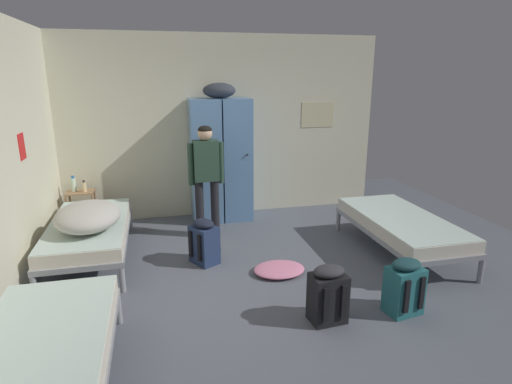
% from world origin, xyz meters
% --- Properties ---
extents(ground_plane, '(7.79, 7.79, 0.00)m').
position_xyz_m(ground_plane, '(0.00, 0.00, 0.00)').
color(ground_plane, '#565B66').
extents(room_backdrop, '(4.99, 4.92, 2.78)m').
position_xyz_m(room_backdrop, '(-1.21, 1.25, 1.39)').
color(room_backdrop, beige).
rests_on(room_backdrop, ground_plane).
extents(locker_bank, '(0.90, 0.55, 2.07)m').
position_xyz_m(locker_bank, '(-0.09, 2.15, 0.97)').
color(locker_bank, '#5B84B2').
rests_on(locker_bank, ground_plane).
extents(shelf_unit, '(0.38, 0.30, 0.57)m').
position_xyz_m(shelf_unit, '(-2.14, 2.17, 0.35)').
color(shelf_unit, '#99704C').
rests_on(shelf_unit, ground_plane).
extents(bed_right, '(0.90, 1.90, 0.49)m').
position_xyz_m(bed_right, '(1.89, 0.32, 0.38)').
color(bed_right, gray).
rests_on(bed_right, ground_plane).
extents(bed_left_front, '(0.90, 1.90, 0.49)m').
position_xyz_m(bed_left_front, '(-1.89, -1.41, 0.38)').
color(bed_left_front, gray).
rests_on(bed_left_front, ground_plane).
extents(bed_left_rear, '(0.90, 1.90, 0.49)m').
position_xyz_m(bed_left_rear, '(-1.89, 1.02, 0.38)').
color(bed_left_rear, gray).
rests_on(bed_left_rear, ground_plane).
extents(bedding_heap, '(0.72, 0.89, 0.30)m').
position_xyz_m(bedding_heap, '(-1.84, 0.77, 0.64)').
color(bedding_heap, '#B7B2A8').
rests_on(bedding_heap, bed_left_rear).
extents(person_traveler, '(0.49, 0.21, 1.54)m').
position_xyz_m(person_traveler, '(-0.40, 1.47, 0.93)').
color(person_traveler, black).
rests_on(person_traveler, ground_plane).
extents(water_bottle, '(0.07, 0.07, 0.23)m').
position_xyz_m(water_bottle, '(-2.22, 2.19, 0.67)').
color(water_bottle, silver).
rests_on(water_bottle, shelf_unit).
extents(lotion_bottle, '(0.05, 0.05, 0.17)m').
position_xyz_m(lotion_bottle, '(-2.07, 2.13, 0.64)').
color(lotion_bottle, beige).
rests_on(lotion_bottle, shelf_unit).
extents(backpack_navy, '(0.41, 0.40, 0.55)m').
position_xyz_m(backpack_navy, '(-0.54, 0.61, 0.26)').
color(backpack_navy, navy).
rests_on(backpack_navy, ground_plane).
extents(backpack_teal, '(0.36, 0.37, 0.55)m').
position_xyz_m(backpack_teal, '(1.15, -0.92, 0.26)').
color(backpack_teal, '#23666B').
rests_on(backpack_teal, ground_plane).
extents(backpack_black, '(0.34, 0.36, 0.55)m').
position_xyz_m(backpack_black, '(0.40, -0.88, 0.26)').
color(backpack_black, black).
rests_on(backpack_black, ground_plane).
extents(clothes_pile_pink, '(0.59, 0.47, 0.09)m').
position_xyz_m(clothes_pile_pink, '(0.25, 0.13, 0.04)').
color(clothes_pile_pink, pink).
rests_on(clothes_pile_pink, ground_plane).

